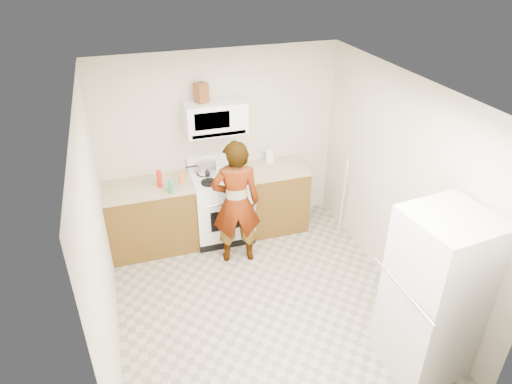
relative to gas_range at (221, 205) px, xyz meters
name	(u,v)px	position (x,y,z in m)	size (l,w,h in m)	color
floor	(262,304)	(0.10, -1.48, -0.49)	(3.60, 3.60, 0.00)	gray
back_wall	(221,144)	(0.10, 0.31, 0.76)	(3.20, 0.02, 2.50)	beige
right_wall	(400,188)	(1.69, -1.48, 0.76)	(0.02, 3.60, 2.50)	beige
cabinet_left	(152,218)	(-0.94, 0.01, -0.04)	(1.12, 0.62, 0.90)	brown
counter_left	(147,187)	(-0.94, 0.01, 0.43)	(1.14, 0.64, 0.04)	tan
cabinet_right	(275,198)	(0.78, 0.01, -0.04)	(0.80, 0.62, 0.90)	brown
counter_right	(276,169)	(0.78, 0.01, 0.43)	(0.82, 0.64, 0.04)	tan
gas_range	(221,205)	(0.00, 0.00, 0.00)	(0.76, 0.65, 1.13)	white
microwave	(215,117)	(0.00, 0.13, 1.21)	(0.76, 0.38, 0.40)	white
person	(236,203)	(0.06, -0.56, 0.34)	(0.60, 0.40, 1.66)	tan
fridge	(435,295)	(1.34, -2.70, 0.36)	(0.70, 0.70, 1.70)	beige
kettle	(270,156)	(0.76, 0.21, 0.53)	(0.13, 0.13, 0.16)	silver
jug	(201,93)	(-0.15, 0.15, 1.53)	(0.14, 0.14, 0.24)	brown
saucepan	(207,168)	(-0.15, 0.12, 0.54)	(0.25, 0.25, 0.14)	silver
tray	(234,178)	(0.15, -0.15, 0.47)	(0.25, 0.16, 0.05)	silver
bottle_spray	(159,179)	(-0.78, -0.05, 0.56)	(0.07, 0.07, 0.22)	red
bottle_hot_sauce	(182,177)	(-0.51, -0.04, 0.54)	(0.06, 0.06, 0.17)	orange
bottle_green_cap	(171,187)	(-0.68, -0.27, 0.53)	(0.05, 0.05, 0.17)	#18883D
pot_lid	(173,186)	(-0.63, -0.11, 0.46)	(0.27, 0.27, 0.01)	silver
broom	(344,194)	(1.61, -0.42, 0.12)	(0.03, 0.03, 1.20)	silver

